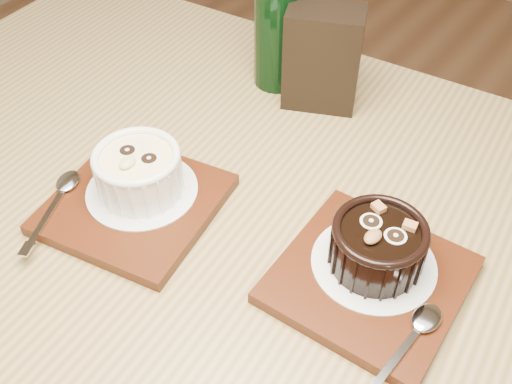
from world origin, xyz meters
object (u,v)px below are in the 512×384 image
Objects in this scene: tray_right at (369,280)px; tray_left at (135,204)px; condiment_stand at (322,58)px; ramekin_white at (138,170)px; ramekin_dark at (378,244)px; table at (245,274)px; green_bottle at (279,20)px.

tray_left is at bearing -166.33° from tray_right.
condiment_stand reaches higher than tray_left.
condiment_stand is at bearing 79.02° from tray_left.
ramekin_white is 0.28m from ramekin_dark.
ramekin_white is at bearing -162.13° from table.
ramekin_dark is (0.27, 0.08, 0.04)m from tray_left.
condiment_stand is (0.06, 0.31, 0.06)m from tray_left.
ramekin_dark is at bearing 106.15° from tray_right.
condiment_stand is 0.08m from green_bottle.
table is 0.19m from ramekin_white.
tray_right is at bearing 4.20° from table.
green_bottle reaches higher than tray_left.
table is at bearing 9.27° from ramekin_white.
green_bottle is at bearing 93.16° from tray_left.
tray_right is at bearing 13.67° from tray_left.
condiment_stand is at bearing 103.02° from table.
table is at bearing -76.98° from condiment_stand.
condiment_stand reaches higher than ramekin_white.
ramekin_white reaches higher than ramekin_dark.
table is at bearing -175.80° from tray_right.
green_bottle is (-0.29, 0.25, 0.09)m from tray_right.
ramekin_dark is at bearing 16.88° from tray_left.
tray_right is at bearing -67.87° from ramekin_dark.
table is at bearing -62.37° from green_bottle.
ramekin_dark is at bearing -47.21° from condiment_stand.
ramekin_white is at bearing -102.04° from condiment_stand.
table is at bearing -164.04° from ramekin_dark.
ramekin_white is 0.30m from condiment_stand.
tray_left reaches higher than table.
tray_left is (-0.12, -0.05, 0.10)m from table.
tray_right is 0.71× the size of green_bottle.
green_bottle reaches higher than ramekin_white.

